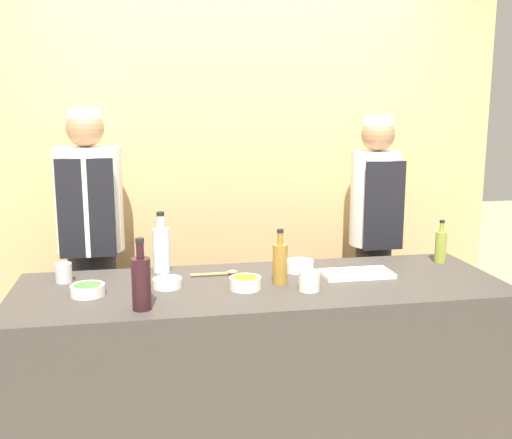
# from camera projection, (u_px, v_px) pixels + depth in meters

# --- Properties ---
(cabinet_wall) EXTENTS (3.41, 0.18, 2.40)m
(cabinet_wall) POSITION_uv_depth(u_px,v_px,m) (230.00, 189.00, 3.80)
(cabinet_wall) COLOR tan
(cabinet_wall) RESTS_ON ground_plane
(counter) EXTENTS (2.30, 0.78, 0.90)m
(counter) POSITION_uv_depth(u_px,v_px,m) (262.00, 373.00, 2.91)
(counter) COLOR #3D3833
(counter) RESTS_ON ground_plane
(sauce_bowl_orange) EXTENTS (0.15, 0.15, 0.06)m
(sauce_bowl_orange) POSITION_uv_depth(u_px,v_px,m) (245.00, 282.00, 2.74)
(sauce_bowl_orange) COLOR silver
(sauce_bowl_orange) RESTS_ON counter
(sauce_bowl_white) EXTENTS (0.15, 0.15, 0.06)m
(sauce_bowl_white) POSITION_uv_depth(u_px,v_px,m) (299.00, 265.00, 3.03)
(sauce_bowl_white) COLOR silver
(sauce_bowl_white) RESTS_ON counter
(sauce_bowl_green) EXTENTS (0.15, 0.15, 0.05)m
(sauce_bowl_green) POSITION_uv_depth(u_px,v_px,m) (88.00, 289.00, 2.65)
(sauce_bowl_green) COLOR silver
(sauce_bowl_green) RESTS_ON counter
(sauce_bowl_brown) EXTENTS (0.13, 0.13, 0.04)m
(sauce_bowl_brown) POSITION_uv_depth(u_px,v_px,m) (167.00, 282.00, 2.76)
(sauce_bowl_brown) COLOR silver
(sauce_bowl_brown) RESTS_ON counter
(cutting_board) EXTENTS (0.35, 0.18, 0.02)m
(cutting_board) POSITION_uv_depth(u_px,v_px,m) (357.00, 274.00, 2.96)
(cutting_board) COLOR white
(cutting_board) RESTS_ON counter
(bottle_wine) EXTENTS (0.08, 0.08, 0.30)m
(bottle_wine) POSITION_uv_depth(u_px,v_px,m) (141.00, 282.00, 2.45)
(bottle_wine) COLOR black
(bottle_wine) RESTS_ON counter
(bottle_clear) EXTENTS (0.08, 0.08, 0.31)m
(bottle_clear) POSITION_uv_depth(u_px,v_px,m) (161.00, 249.00, 3.00)
(bottle_clear) COLOR silver
(bottle_clear) RESTS_ON counter
(bottle_oil) EXTENTS (0.06, 0.06, 0.23)m
(bottle_oil) POSITION_uv_depth(u_px,v_px,m) (441.00, 246.00, 3.19)
(bottle_oil) COLOR olive
(bottle_oil) RESTS_ON counter
(bottle_vinegar) EXTENTS (0.07, 0.07, 0.26)m
(bottle_vinegar) POSITION_uv_depth(u_px,v_px,m) (280.00, 262.00, 2.81)
(bottle_vinegar) COLOR olive
(bottle_vinegar) RESTS_ON counter
(cup_cream) EXTENTS (0.10, 0.10, 0.09)m
(cup_cream) POSITION_uv_depth(u_px,v_px,m) (309.00, 281.00, 2.72)
(cup_cream) COLOR silver
(cup_cream) RESTS_ON counter
(cup_steel) EXTENTS (0.08, 0.08, 0.09)m
(cup_steel) POSITION_uv_depth(u_px,v_px,m) (64.00, 273.00, 2.84)
(cup_steel) COLOR #B7B7BC
(cup_steel) RESTS_ON counter
(wooden_spoon) EXTENTS (0.23, 0.04, 0.02)m
(wooden_spoon) POSITION_uv_depth(u_px,v_px,m) (220.00, 273.00, 2.96)
(wooden_spoon) COLOR #B2844C
(wooden_spoon) RESTS_ON counter
(chef_left) EXTENTS (0.37, 0.37, 1.72)m
(chef_left) POSITION_uv_depth(u_px,v_px,m) (92.00, 250.00, 3.35)
(chef_left) COLOR #28282D
(chef_left) RESTS_ON ground_plane
(chef_right) EXTENTS (0.30, 0.30, 1.67)m
(chef_right) POSITION_uv_depth(u_px,v_px,m) (374.00, 239.00, 3.65)
(chef_right) COLOR #28282D
(chef_right) RESTS_ON ground_plane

